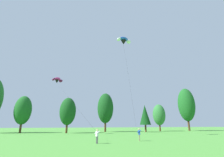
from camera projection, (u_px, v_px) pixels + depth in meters
name	position (u px, v px, depth m)	size (l,w,h in m)	color
treeline_tree_c	(23.00, 110.00, 45.54)	(4.49, 4.49, 9.95)	#472D19
treeline_tree_d	(68.00, 111.00, 44.70)	(4.32, 4.32, 9.34)	#472D19
treeline_tree_e	(105.00, 108.00, 52.32)	(5.02, 5.02, 11.92)	#472D19
treeline_tree_f	(145.00, 115.00, 50.72)	(3.37, 3.37, 8.06)	#472D19
treeline_tree_g	(159.00, 115.00, 56.66)	(4.22, 4.22, 8.95)	#472D19
treeline_tree_h	(186.00, 105.00, 61.07)	(5.93, 5.93, 15.31)	#472D19
kite_flyer_near	(97.00, 135.00, 20.17)	(0.68, 0.70, 1.69)	#4C4C51
kite_flyer_mid	(139.00, 134.00, 23.24)	(0.74, 0.75, 1.69)	gray
parafoil_kite_high_magenta	(57.00, 80.00, 40.96)	(7.68, 22.12, 12.01)	#D12893
parafoil_kite_mid_blue_white	(124.00, 41.00, 37.20)	(3.76, 9.76, 19.75)	blue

